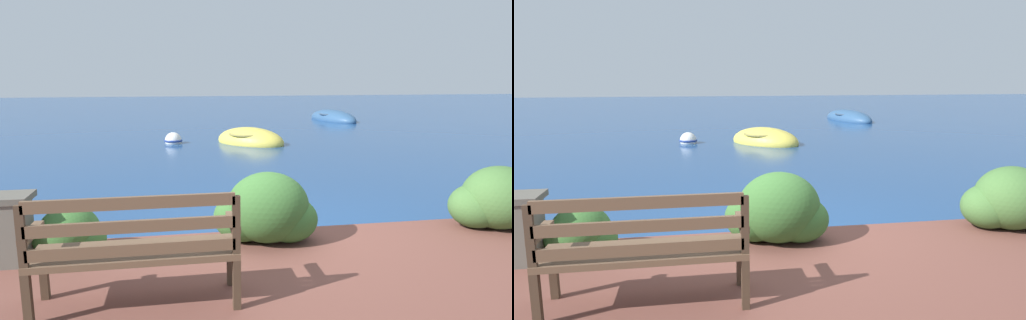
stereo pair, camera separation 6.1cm
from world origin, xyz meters
TOP-DOWN VIEW (x-y plane):
  - ground_plane at (0.00, 0.00)m, footprint 80.00×80.00m
  - park_bench at (-1.51, -1.61)m, footprint 1.57×0.48m
  - hedge_clump_far_left at (-2.27, -0.41)m, footprint 0.74×0.53m
  - hedge_clump_left at (-0.25, -0.36)m, footprint 1.12×0.80m
  - hedge_clump_centre at (2.50, -0.40)m, footprint 1.09×0.78m
  - rowboat_nearest at (0.96, 8.27)m, footprint 2.48×2.54m
  - rowboat_mid at (5.75, 14.64)m, footprint 1.88×3.48m
  - mooring_buoy at (-1.30, 8.65)m, footprint 0.54×0.54m

SIDE VIEW (x-z plane):
  - ground_plane at x=0.00m, z-range 0.00..0.00m
  - rowboat_mid at x=5.75m, z-range -0.34..0.48m
  - rowboat_nearest at x=0.96m, z-range -0.34..0.49m
  - mooring_buoy at x=-1.30m, z-range -0.16..0.33m
  - hedge_clump_far_left at x=-2.27m, z-range 0.19..0.69m
  - hedge_clump_centre at x=2.50m, z-range 0.17..0.91m
  - hedge_clump_left at x=-0.25m, z-range 0.17..0.93m
  - park_bench at x=-1.51m, z-range 0.24..1.17m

